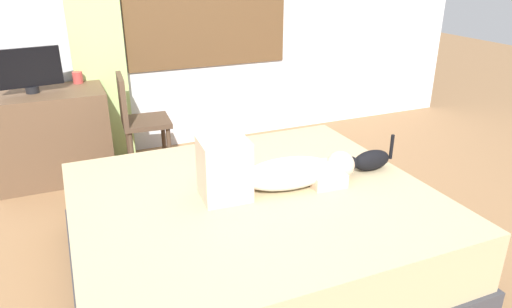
{
  "coord_description": "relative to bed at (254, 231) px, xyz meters",
  "views": [
    {
      "loc": [
        -0.99,
        -2.03,
        1.71
      ],
      "look_at": [
        0.02,
        0.33,
        0.63
      ],
      "focal_mm": 32.78,
      "sensor_mm": 36.0,
      "label": 1
    }
  ],
  "objects": [
    {
      "name": "person_lying",
      "position": [
        0.12,
        0.01,
        0.36
      ],
      "size": [
        0.94,
        0.31,
        0.34
      ],
      "color": "silver",
      "rests_on": "bed"
    },
    {
      "name": "desk",
      "position": [
        -1.04,
        1.79,
        0.13
      ],
      "size": [
        0.9,
        0.56,
        0.74
      ],
      "color": "brown",
      "rests_on": "ground"
    },
    {
      "name": "cat",
      "position": [
        0.78,
        0.01,
        0.31
      ],
      "size": [
        0.36,
        0.12,
        0.21
      ],
      "color": "black",
      "rests_on": "bed"
    },
    {
      "name": "chair_by_desk",
      "position": [
        -0.37,
        1.58,
        0.27
      ],
      "size": [
        0.4,
        0.4,
        0.86
      ],
      "color": "#4C3828",
      "rests_on": "ground"
    },
    {
      "name": "curtain_left",
      "position": [
        -0.57,
        2.07,
        0.91
      ],
      "size": [
        0.44,
        0.06,
        2.31
      ],
      "primitive_type": "cube",
      "color": "#ADCC75",
      "rests_on": "ground"
    },
    {
      "name": "tv_monitor",
      "position": [
        -1.12,
        1.79,
        0.68
      ],
      "size": [
        0.48,
        0.1,
        0.35
      ],
      "color": "black",
      "rests_on": "desk"
    },
    {
      "name": "ground_plane",
      "position": [
        0.08,
        -0.13,
        -0.24
      ],
      "size": [
        16.0,
        16.0,
        0.0
      ],
      "primitive_type": "plane",
      "color": "olive"
    },
    {
      "name": "bed",
      "position": [
        0.0,
        0.0,
        0.0
      ],
      "size": [
        2.02,
        1.8,
        0.48
      ],
      "color": "#38383D",
      "rests_on": "ground"
    },
    {
      "name": "cup",
      "position": [
        -0.77,
        1.98,
        0.55
      ],
      "size": [
        0.08,
        0.08,
        0.1
      ],
      "primitive_type": "cylinder",
      "color": "#B23D38",
      "rests_on": "desk"
    }
  ]
}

